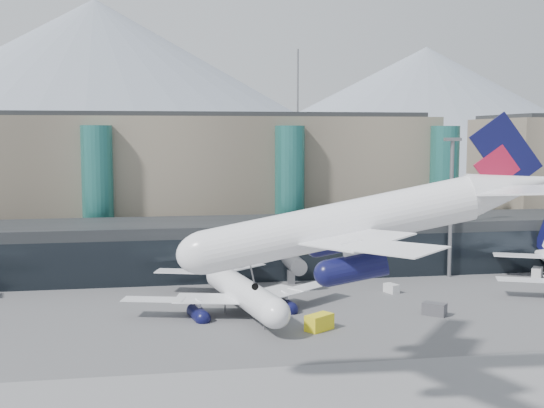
{
  "coord_description": "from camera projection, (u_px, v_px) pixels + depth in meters",
  "views": [
    {
      "loc": [
        -22.91,
        -68.68,
        26.43
      ],
      "look_at": [
        -5.93,
        32.0,
        15.78
      ],
      "focal_mm": 45.0,
      "sensor_mm": 36.0,
      "label": 1
    }
  ],
  "objects": [
    {
      "name": "veh_c",
      "position": [
        434.0,
        309.0,
        99.07
      ],
      "size": [
        3.65,
        3.5,
        1.84
      ],
      "primitive_type": "cube",
      "rotation": [
        0.0,
        0.0,
        -0.72
      ],
      "color": "#47474C",
      "rests_on": "ground"
    },
    {
      "name": "jet_parked_mid",
      "position": [
        235.0,
        280.0,
        102.85
      ],
      "size": [
        35.38,
        36.12,
        11.63
      ],
      "rotation": [
        0.0,
        0.0,
        1.78
      ],
      "color": "white",
      "rests_on": "ground"
    },
    {
      "name": "concourse",
      "position": [
        280.0,
        246.0,
        129.99
      ],
      "size": [
        170.0,
        27.0,
        10.0
      ],
      "color": "black",
      "rests_on": "ground"
    },
    {
      "name": "lightmast_mid",
      "position": [
        451.0,
        199.0,
        124.43
      ],
      "size": [
        3.0,
        1.2,
        25.6
      ],
      "color": "slate",
      "rests_on": "ground"
    },
    {
      "name": "teal_towers",
      "position": [
        196.0,
        193.0,
        142.54
      ],
      "size": [
        116.4,
        19.4,
        46.0
      ],
      "color": "#276E67",
      "rests_on": "ground"
    },
    {
      "name": "veh_h",
      "position": [
        319.0,
        322.0,
        91.62
      ],
      "size": [
        4.35,
        3.91,
        2.15
      ],
      "primitive_type": "cube",
      "rotation": [
        0.0,
        0.0,
        0.61
      ],
      "color": "yellow",
      "rests_on": "ground"
    },
    {
      "name": "mountain_ridge",
      "position": [
        216.0,
        103.0,
        444.47
      ],
      "size": [
        910.0,
        400.0,
        110.0
      ],
      "color": "gray",
      "rests_on": "ground"
    },
    {
      "name": "veh_g",
      "position": [
        391.0,
        288.0,
        113.08
      ],
      "size": [
        2.28,
        2.9,
        1.48
      ],
      "primitive_type": "cube",
      "rotation": [
        0.0,
        0.0,
        -1.21
      ],
      "color": "silver",
      "rests_on": "ground"
    },
    {
      "name": "veh_d",
      "position": [
        537.0,
        272.0,
        125.61
      ],
      "size": [
        3.17,
        3.4,
        1.74
      ],
      "primitive_type": "cube",
      "rotation": [
        0.0,
        0.0,
        0.9
      ],
      "color": "silver",
      "rests_on": "ground"
    },
    {
      "name": "terminal_main",
      "position": [
        148.0,
        181.0,
        156.42
      ],
      "size": [
        130.0,
        30.0,
        31.0
      ],
      "color": "gray",
      "rests_on": "ground"
    },
    {
      "name": "ground",
      "position": [
        375.0,
        378.0,
        73.89
      ],
      "size": [
        900.0,
        900.0,
        0.0
      ],
      "primitive_type": "plane",
      "color": "#515154",
      "rests_on": "ground"
    },
    {
      "name": "hero_jet",
      "position": [
        375.0,
        208.0,
        66.59
      ],
      "size": [
        38.49,
        38.12,
        12.44
      ],
      "rotation": [
        0.0,
        -0.2,
        -0.17
      ],
      "color": "white",
      "rests_on": "ground"
    }
  ]
}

